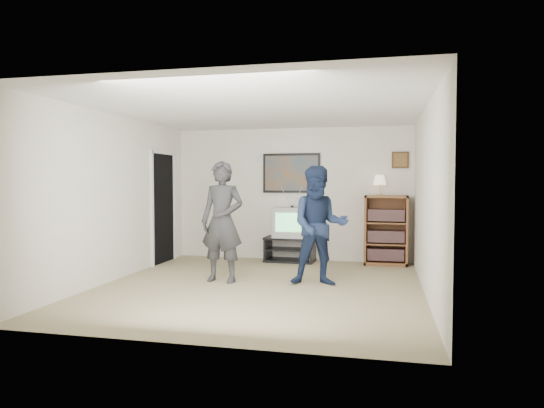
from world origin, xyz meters
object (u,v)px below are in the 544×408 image
at_px(media_stand, 290,249).
at_px(bookshelf, 386,230).
at_px(person_short, 319,226).
at_px(person_tall, 222,222).
at_px(crt_television, 292,222).

distance_m(media_stand, bookshelf, 1.78).
height_order(bookshelf, person_short, person_short).
height_order(media_stand, bookshelf, bookshelf).
bearing_deg(person_short, media_stand, 103.61).
height_order(person_tall, person_short, person_tall).
relative_size(media_stand, person_short, 0.55).
height_order(crt_television, person_short, person_short).
bearing_deg(person_tall, bookshelf, 45.55).
xyz_separation_m(media_stand, bookshelf, (1.74, 0.05, 0.39)).
distance_m(media_stand, crt_television, 0.51).
xyz_separation_m(person_tall, person_short, (1.43, 0.09, -0.04)).
xyz_separation_m(bookshelf, person_short, (-0.95, -1.96, 0.24)).
bearing_deg(media_stand, bookshelf, 4.60).
bearing_deg(person_short, bookshelf, 55.46).
height_order(media_stand, person_short, person_short).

